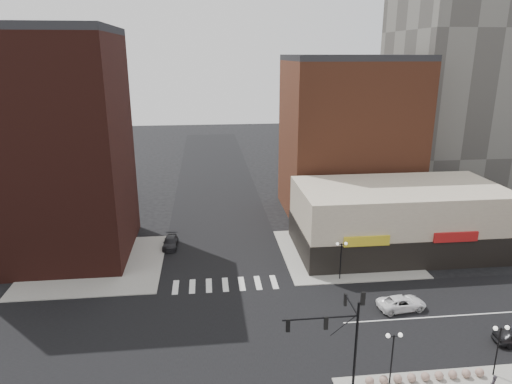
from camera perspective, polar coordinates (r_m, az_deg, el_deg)
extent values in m
plane|color=black|center=(41.28, -3.14, -16.89)|extent=(240.00, 240.00, 0.00)
cube|color=black|center=(41.27, -3.14, -16.88)|extent=(200.00, 14.00, 0.02)
cube|color=black|center=(41.27, -3.14, -16.88)|extent=(14.00, 200.00, 0.02)
cube|color=gray|center=(55.38, -19.40, -8.53)|extent=(15.00, 15.00, 0.12)
cube|color=gray|center=(56.24, 10.98, -7.42)|extent=(15.00, 15.00, 0.12)
cube|color=#391712|center=(56.51, -24.23, 4.77)|extent=(16.00, 15.00, 25.00)
cube|color=brown|center=(68.08, 11.45, 6.49)|extent=(18.00, 15.00, 22.00)
cube|color=beige|center=(57.44, 17.27, -3.13)|extent=(24.00, 12.00, 8.00)
cube|color=black|center=(58.24, 17.08, -5.26)|extent=(24.20, 12.20, 3.40)
cylinder|color=black|center=(33.99, 12.36, -18.45)|extent=(0.18, 0.18, 7.00)
cylinder|color=black|center=(31.93, 8.06, -15.34)|extent=(5.20, 0.11, 0.11)
cylinder|color=black|center=(32.71, 10.83, -16.09)|extent=(1.72, 0.06, 1.46)
cylinder|color=black|center=(33.83, 11.81, -13.56)|extent=(0.11, 3.00, 0.11)
cube|color=black|center=(31.72, 4.01, -16.30)|extent=(0.28, 0.18, 0.95)
sphere|color=red|center=(31.56, 4.02, -15.84)|extent=(0.16, 0.16, 0.16)
cube|color=black|center=(32.24, 8.74, -15.88)|extent=(0.28, 0.18, 0.95)
sphere|color=red|center=(32.08, 8.77, -15.42)|extent=(0.16, 0.16, 0.16)
cube|color=black|center=(35.09, 11.11, -13.07)|extent=(0.18, 0.28, 0.95)
sphere|color=red|center=(34.95, 11.14, -12.64)|extent=(0.16, 0.16, 0.16)
cube|color=black|center=(32.04, 13.22, -12.83)|extent=(0.28, 0.18, 0.95)
sphere|color=red|center=(31.90, 13.26, -12.36)|extent=(0.16, 0.16, 0.16)
cylinder|color=black|center=(35.84, 16.61, -19.44)|extent=(0.11, 0.11, 4.00)
cylinder|color=black|center=(34.77, 16.88, -16.90)|extent=(0.90, 0.06, 0.06)
sphere|color=white|center=(34.55, 16.18, -16.87)|extent=(0.32, 0.32, 0.32)
sphere|color=white|center=(34.88, 17.60, -16.66)|extent=(0.32, 0.32, 0.32)
cylinder|color=black|center=(39.38, 27.91, -17.23)|extent=(0.11, 0.11, 4.00)
cylinder|color=black|center=(38.41, 28.31, -14.86)|extent=(0.90, 0.06, 0.06)
sphere|color=white|center=(38.12, 27.76, -14.85)|extent=(0.32, 0.32, 0.32)
sphere|color=white|center=(38.61, 28.90, -14.61)|extent=(0.32, 0.32, 0.32)
cylinder|color=black|center=(49.06, 10.53, -8.51)|extent=(0.11, 0.11, 4.00)
cylinder|color=black|center=(48.28, 10.65, -6.47)|extent=(0.90, 0.06, 0.06)
sphere|color=white|center=(48.12, 10.14, -6.40)|extent=(0.32, 0.32, 0.32)
sphere|color=white|center=(48.37, 11.17, -6.33)|extent=(0.32, 0.32, 0.32)
sphere|color=#936F65|center=(36.35, 14.02, -21.94)|extent=(0.63, 0.63, 0.63)
sphere|color=#936F65|center=(36.69, 15.67, -21.67)|extent=(0.63, 0.63, 0.63)
sphere|color=#936F65|center=(37.05, 17.29, -21.39)|extent=(0.63, 0.63, 0.63)
sphere|color=#936F65|center=(37.44, 18.87, -21.11)|extent=(0.63, 0.63, 0.63)
sphere|color=#936F65|center=(37.86, 20.41, -20.81)|extent=(0.63, 0.63, 0.63)
sphere|color=#936F65|center=(38.29, 21.91, -20.51)|extent=(0.63, 0.63, 0.63)
sphere|color=#936F65|center=(38.76, 23.37, -20.20)|extent=(0.63, 0.63, 0.63)
sphere|color=#936F65|center=(39.24, 24.79, -19.88)|extent=(0.63, 0.63, 0.63)
sphere|color=#936F65|center=(39.75, 26.17, -19.57)|extent=(0.63, 0.63, 0.63)
imported|color=white|center=(45.88, 17.74, -13.07)|extent=(4.76, 2.57, 1.27)
imported|color=black|center=(57.60, -10.64, -6.21)|extent=(1.87, 4.26, 1.22)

